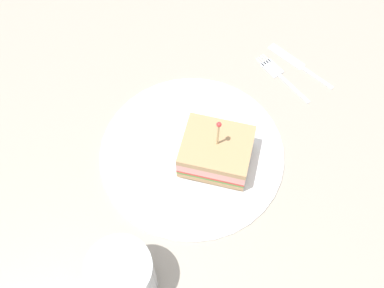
# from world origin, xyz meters

# --- Properties ---
(ground_plane) EXTENTS (1.07, 1.07, 0.02)m
(ground_plane) POSITION_xyz_m (0.00, 0.00, -0.01)
(ground_plane) COLOR #9E9384
(plate) EXTENTS (0.28, 0.28, 0.01)m
(plate) POSITION_xyz_m (0.00, 0.00, 0.00)
(plate) COLOR white
(plate) RESTS_ON ground_plane
(sandwich_half_center) EXTENTS (0.13, 0.13, 0.10)m
(sandwich_half_center) POSITION_xyz_m (-0.02, 0.03, 0.03)
(sandwich_half_center) COLOR tan
(sandwich_half_center) RESTS_ON plate
(drink_glass) EXTENTS (0.08, 0.08, 0.09)m
(drink_glass) POSITION_xyz_m (0.18, 0.11, 0.04)
(drink_glass) COLOR gold
(drink_glass) RESTS_ON ground_plane
(fork) EXTENTS (0.02, 0.12, 0.00)m
(fork) POSITION_xyz_m (-0.20, -0.04, 0.00)
(fork) COLOR silver
(fork) RESTS_ON ground_plane
(knife) EXTENTS (0.03, 0.13, 0.00)m
(knife) POSITION_xyz_m (-0.25, -0.04, 0.00)
(knife) COLOR silver
(knife) RESTS_ON ground_plane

